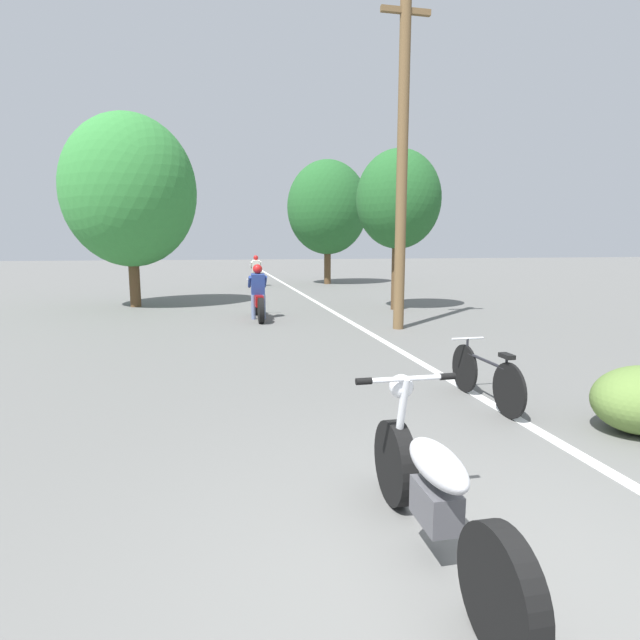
% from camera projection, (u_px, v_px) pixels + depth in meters
% --- Properties ---
extents(ground_plane, '(120.00, 120.00, 0.00)m').
position_uv_depth(ground_plane, '(487.00, 595.00, 2.78)').
color(ground_plane, '#60605E').
extents(lane_stripe_edge, '(0.14, 48.00, 0.01)m').
position_uv_depth(lane_stripe_edge, '(327.00, 308.00, 15.10)').
color(lane_stripe_edge, white).
rests_on(lane_stripe_edge, ground).
extents(utility_pole, '(1.10, 0.24, 7.37)m').
position_uv_depth(utility_pole, '(402.00, 159.00, 10.90)').
color(utility_pole, brown).
rests_on(utility_pole, ground).
extents(roadside_tree_right_near, '(2.46, 2.22, 4.62)m').
position_uv_depth(roadside_tree_right_near, '(399.00, 200.00, 14.36)').
color(roadside_tree_right_near, '#513A23').
rests_on(roadside_tree_right_near, ground).
extents(roadside_tree_right_far, '(3.85, 3.46, 5.85)m').
position_uv_depth(roadside_tree_right_far, '(328.00, 208.00, 23.70)').
color(roadside_tree_right_far, '#513A23').
rests_on(roadside_tree_right_far, ground).
extents(roadside_tree_left, '(3.93, 3.54, 5.76)m').
position_uv_depth(roadside_tree_left, '(130.00, 191.00, 14.94)').
color(roadside_tree_left, '#513A23').
rests_on(roadside_tree_left, ground).
extents(motorcycle_foreground, '(0.72, 2.06, 1.04)m').
position_uv_depth(motorcycle_foreground, '(434.00, 493.00, 3.06)').
color(motorcycle_foreground, black).
rests_on(motorcycle_foreground, ground).
extents(motorcycle_rider_lead, '(0.50, 2.15, 1.42)m').
position_uv_depth(motorcycle_rider_lead, '(258.00, 298.00, 12.90)').
color(motorcycle_rider_lead, black).
rests_on(motorcycle_rider_lead, ground).
extents(motorcycle_rider_far, '(0.50, 2.04, 1.41)m').
position_uv_depth(motorcycle_rider_far, '(256.00, 275.00, 22.76)').
color(motorcycle_rider_far, black).
rests_on(motorcycle_rider_far, ground).
extents(bicycle_parked, '(0.44, 1.66, 0.74)m').
position_uv_depth(bicycle_parked, '(485.00, 376.00, 6.06)').
color(bicycle_parked, black).
rests_on(bicycle_parked, ground).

